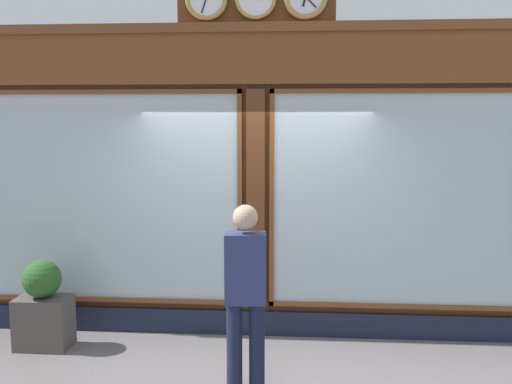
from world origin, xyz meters
TOP-DOWN VIEW (x-y plane):
  - shop_facade at (-0.00, -0.13)m, footprint 6.83×0.42m
  - pedestrian at (-0.01, 1.38)m, footprint 0.37×0.24m
  - planter_box at (2.22, 0.56)m, footprint 0.56×0.36m
  - planter_shrub at (2.22, 0.56)m, footprint 0.40×0.40m

SIDE VIEW (x-z plane):
  - planter_box at x=2.22m, z-range 0.00..0.55m
  - planter_shrub at x=2.22m, z-range 0.55..0.95m
  - pedestrian at x=-0.01m, z-range 0.09..1.78m
  - shop_facade at x=0.00m, z-range -0.26..3.74m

